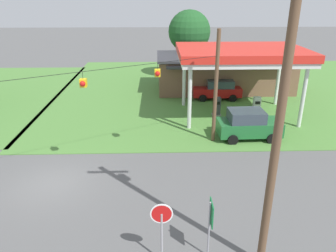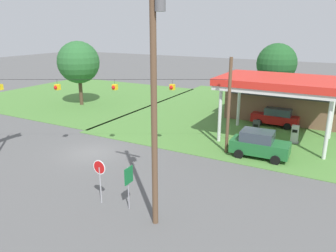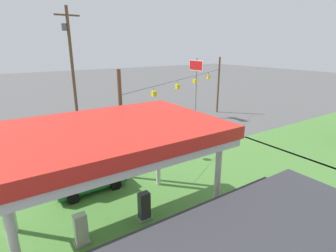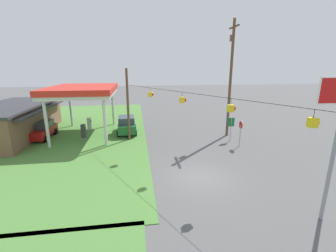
{
  "view_description": "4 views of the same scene",
  "coord_description": "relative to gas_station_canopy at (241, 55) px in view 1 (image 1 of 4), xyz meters",
  "views": [
    {
      "loc": [
        5.47,
        -14.69,
        9.2
      ],
      "look_at": [
        6.05,
        4.09,
        1.47
      ],
      "focal_mm": 35.0,
      "sensor_mm": 36.0,
      "label": 1
    },
    {
      "loc": [
        16.43,
        -17.64,
        9.26
      ],
      "look_at": [
        4.74,
        3.63,
        1.86
      ],
      "focal_mm": 35.0,
      "sensor_mm": 36.0,
      "label": 2
    },
    {
      "loc": [
        15.45,
        19.97,
        8.53
      ],
      "look_at": [
        4.32,
        3.22,
        2.37
      ],
      "focal_mm": 28.0,
      "sensor_mm": 36.0,
      "label": 3
    },
    {
      "loc": [
        -13.49,
        4.19,
        7.28
      ],
      "look_at": [
        2.58,
        1.88,
        3.03
      ],
      "focal_mm": 24.0,
      "sensor_mm": 36.0,
      "label": 4
    }
  ],
  "objects": [
    {
      "name": "stop_sign_roadside",
      "position": [
        -6.16,
        -15.15,
        -3.0
      ],
      "size": [
        0.8,
        0.08,
        2.5
      ],
      "rotation": [
        0.0,
        0.0,
        3.14
      ],
      "color": "#99999E",
      "rests_on": "ground"
    },
    {
      "name": "signal_span_gantry",
      "position": [
        -11.69,
        -9.76,
        -0.85
      ],
      "size": [
        18.38,
        10.24,
        7.21
      ],
      "color": "brown",
      "rests_on": "ground"
    },
    {
      "name": "gas_station_canopy",
      "position": [
        0.0,
        0.0,
        0.0
      ],
      "size": [
        9.45,
        6.59,
        5.33
      ],
      "color": "silver",
      "rests_on": "ground"
    },
    {
      "name": "utility_pole_main",
      "position": [
        -2.54,
        -15.37,
        1.79
      ],
      "size": [
        2.2,
        0.44,
        11.93
      ],
      "color": "brown",
      "rests_on": "ground"
    },
    {
      "name": "car_at_pumps_front",
      "position": [
        -0.25,
        -4.42,
        -3.81
      ],
      "size": [
        4.22,
        2.22,
        1.99
      ],
      "rotation": [
        0.0,
        0.0,
        0.03
      ],
      "color": "#1E602D",
      "rests_on": "ground"
    },
    {
      "name": "tree_behind_station",
      "position": [
        -2.74,
        12.52,
        0.31
      ],
      "size": [
        4.6,
        4.6,
        7.46
      ],
      "color": "#4C3828",
      "rests_on": "ground"
    },
    {
      "name": "car_at_pumps_rear",
      "position": [
        -0.78,
        4.42,
        -3.89
      ],
      "size": [
        4.4,
        2.19,
        1.8
      ],
      "rotation": [
        0.0,
        0.0,
        3.12
      ],
      "color": "#AD1414",
      "rests_on": "ground"
    },
    {
      "name": "gas_station_store",
      "position": [
        0.33,
        7.54,
        -3.08
      ],
      "size": [
        13.23,
        6.57,
        3.45
      ],
      "color": "brown",
      "rests_on": "ground"
    },
    {
      "name": "fuel_pump_near",
      "position": [
        -1.59,
        -0.0,
        -4.1
      ],
      "size": [
        0.71,
        0.56,
        1.52
      ],
      "color": "gray",
      "rests_on": "ground"
    },
    {
      "name": "fuel_pump_far",
      "position": [
        1.59,
        -0.0,
        -4.1
      ],
      "size": [
        0.71,
        0.56,
        1.52
      ],
      "color": "gray",
      "rests_on": "ground"
    },
    {
      "name": "grass_verge_station_corner",
      "position": [
        2.0,
        7.56,
        -4.8
      ],
      "size": [
        36.0,
        28.0,
        0.04
      ],
      "primitive_type": "cube",
      "color": "#4C7F38",
      "rests_on": "ground"
    },
    {
      "name": "ground_plane",
      "position": [
        -11.69,
        -9.75,
        -4.82
      ],
      "size": [
        160.0,
        160.0,
        0.0
      ],
      "primitive_type": "plane",
      "color": "#565656"
    },
    {
      "name": "route_sign",
      "position": [
        -4.41,
        -14.96,
        -3.11
      ],
      "size": [
        0.1,
        0.7,
        2.4
      ],
      "color": "gray",
      "rests_on": "ground"
    }
  ]
}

